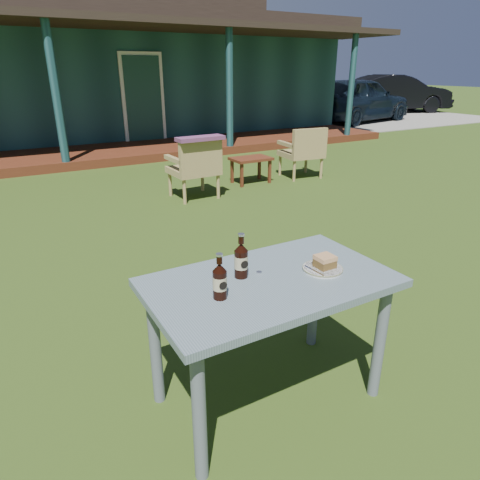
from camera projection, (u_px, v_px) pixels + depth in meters
ground at (164, 280)px, 3.64m from camera, size 80.00×80.00×0.00m
pavilion at (26, 71)px, 10.59m from camera, size 15.80×8.30×3.45m
gravel_strip at (358, 118)px, 15.31m from camera, size 9.00×6.00×0.02m
car_near at (357, 99)px, 13.94m from camera, size 4.47×2.48×1.44m
car_far at (395, 94)px, 17.06m from camera, size 4.63×2.81×1.44m
cafe_table at (270, 297)px, 2.12m from camera, size 1.20×0.70×0.72m
plate at (323, 269)px, 2.17m from camera, size 0.20×0.20×0.01m
cake_slice at (325, 261)px, 2.16m from camera, size 0.09×0.09×0.06m
fork at (314, 271)px, 2.13m from camera, size 0.02×0.14×0.00m
cola_bottle_near at (241, 260)px, 2.07m from camera, size 0.07×0.07×0.23m
cola_bottle_far at (220, 281)px, 1.88m from camera, size 0.06×0.07×0.22m
bottle_cap at (259, 272)px, 2.14m from camera, size 0.03×0.03×0.01m
armchair_left at (196, 166)px, 5.74m from camera, size 0.62×0.59×0.81m
armchair_right at (304, 150)px, 6.85m from camera, size 0.65×0.62×0.81m
floral_throw at (200, 138)px, 5.47m from camera, size 0.64×0.24×0.05m
side_table at (251, 161)px, 6.57m from camera, size 0.60×0.40×0.40m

